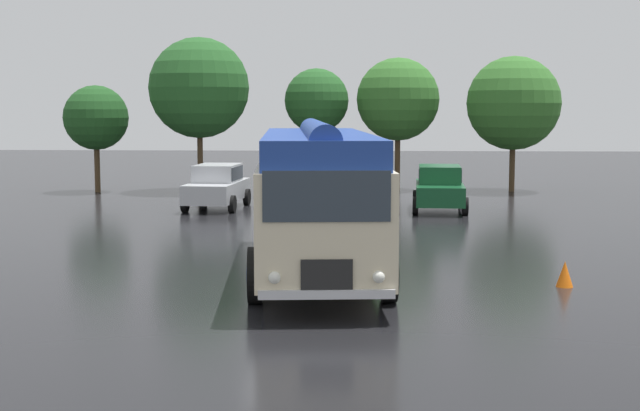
{
  "coord_description": "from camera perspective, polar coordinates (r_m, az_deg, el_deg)",
  "views": [
    {
      "loc": [
        1.4,
        -19.24,
        3.77
      ],
      "look_at": [
        0.29,
        2.37,
        1.4
      ],
      "focal_mm": 50.0,
      "sensor_mm": 36.0,
      "label": 1
    }
  ],
  "objects": [
    {
      "name": "ground_plane",
      "position": [
        19.65,
        -1.2,
        -4.81
      ],
      "size": [
        120.0,
        120.0,
        0.0
      ],
      "primitive_type": "plane",
      "color": "black"
    },
    {
      "name": "vintage_bus",
      "position": [
        20.21,
        -0.22,
        0.93
      ],
      "size": [
        3.5,
        10.29,
        3.49
      ],
      "color": "beige",
      "rests_on": "ground"
    },
    {
      "name": "car_near_left",
      "position": [
        33.75,
        -6.6,
        1.24
      ],
      "size": [
        2.18,
        4.31,
        1.66
      ],
      "color": "#B7BABF",
      "rests_on": "ground"
    },
    {
      "name": "car_mid_left",
      "position": [
        33.4,
        -1.24,
        1.23
      ],
      "size": [
        2.01,
        4.22,
        1.66
      ],
      "color": "#B7BABF",
      "rests_on": "ground"
    },
    {
      "name": "car_mid_right",
      "position": [
        33.34,
        3.15,
        1.21
      ],
      "size": [
        2.21,
        4.32,
        1.66
      ],
      "color": "black",
      "rests_on": "ground"
    },
    {
      "name": "car_far_right",
      "position": [
        33.12,
        7.65,
        1.13
      ],
      "size": [
        2.13,
        4.29,
        1.66
      ],
      "color": "#144C28",
      "rests_on": "ground"
    },
    {
      "name": "tree_far_left",
      "position": [
        41.28,
        -14.21,
        5.46
      ],
      "size": [
        2.89,
        2.89,
        4.79
      ],
      "color": "#4C3823",
      "rests_on": "ground"
    },
    {
      "name": "tree_left_of_centre",
      "position": [
        40.63,
        -7.66,
        7.42
      ],
      "size": [
        4.51,
        4.51,
        6.93
      ],
      "color": "#4C3823",
      "rests_on": "ground"
    },
    {
      "name": "tree_centre",
      "position": [
        41.11,
        -0.28,
        6.79
      ],
      "size": [
        2.95,
        2.95,
        5.59
      ],
      "color": "#4C3823",
      "rests_on": "ground"
    },
    {
      "name": "tree_right_of_centre",
      "position": [
        41.18,
        5.07,
        6.76
      ],
      "size": [
        3.8,
        3.8,
        6.08
      ],
      "color": "#4C3823",
      "rests_on": "ground"
    },
    {
      "name": "tree_far_right",
      "position": [
        41.29,
        12.17,
        6.53
      ],
      "size": [
        4.22,
        4.22,
        6.11
      ],
      "color": "#4C3823",
      "rests_on": "ground"
    },
    {
      "name": "traffic_cone",
      "position": [
        19.6,
        15.39,
        -4.25
      ],
      "size": [
        0.36,
        0.36,
        0.55
      ],
      "primitive_type": "cone",
      "color": "orange",
      "rests_on": "ground"
    }
  ]
}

